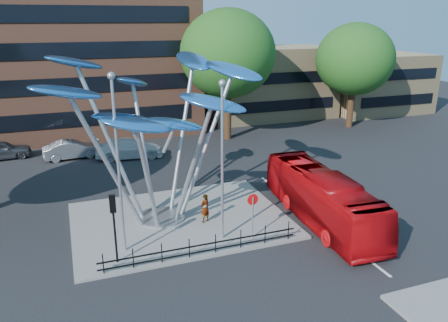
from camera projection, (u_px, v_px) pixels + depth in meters
name	position (u px, v px, depth m)	size (l,w,h in m)	color
ground	(234.00, 272.00, 20.22)	(120.00, 120.00, 0.00)	black
traffic_island	(180.00, 220.00, 25.21)	(12.00, 9.00, 0.15)	slate
low_building_near	(267.00, 82.00, 50.97)	(15.00, 8.00, 8.00)	tan
low_building_far	(376.00, 83.00, 53.96)	(12.00, 8.00, 7.00)	tan
tree_right	(228.00, 54.00, 39.94)	(8.80, 8.80, 12.11)	black
tree_far	(355.00, 59.00, 44.85)	(8.00, 8.00, 10.81)	black
leaf_sculpture	(154.00, 103.00, 23.34)	(12.72, 9.54, 9.51)	#9EA0A5
street_lamp_left	(117.00, 150.00, 20.18)	(0.36, 0.36, 8.80)	#9EA0A5
street_lamp_right	(222.00, 148.00, 21.46)	(0.36, 0.36, 8.30)	#9EA0A5
traffic_light_island	(113.00, 215.00, 19.98)	(0.28, 0.18, 3.42)	black
no_entry_sign_island	(253.00, 208.00, 22.55)	(0.60, 0.10, 2.45)	#9EA0A5
pedestrian_railing_front	(203.00, 247.00, 21.23)	(10.00, 0.06, 1.00)	black
red_bus	(321.00, 197.00, 24.83)	(2.47, 10.55, 2.94)	#B5080D
pedestrian	(205.00, 208.00, 24.56)	(0.61, 0.40, 1.68)	gray
parked_car_left	(1.00, 150.00, 36.07)	(1.83, 4.56, 1.55)	#3D3E45
parked_car_mid	(72.00, 150.00, 36.27)	(1.61, 4.62, 1.52)	#96979D
parked_car_right	(129.00, 148.00, 36.44)	(2.26, 5.56, 1.61)	silver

